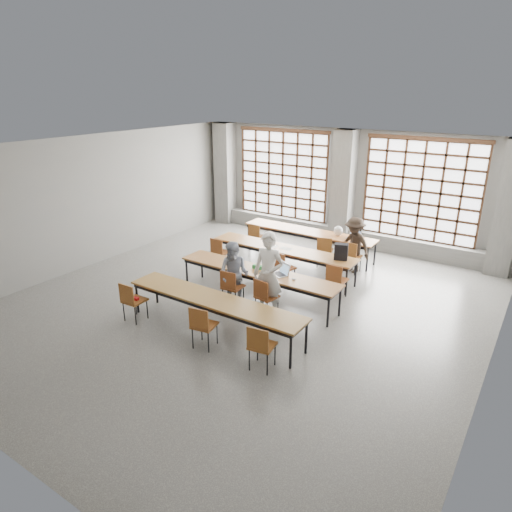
# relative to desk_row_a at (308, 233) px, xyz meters

# --- Properties ---
(floor) EXTENTS (11.00, 11.00, 0.00)m
(floor) POSITION_rel_desk_row_a_xyz_m (0.35, -3.71, -0.66)
(floor) COLOR #4E4E4B
(floor) RESTS_ON ground
(ceiling) EXTENTS (11.00, 11.00, 0.00)m
(ceiling) POSITION_rel_desk_row_a_xyz_m (0.35, -3.71, 2.84)
(ceiling) COLOR silver
(ceiling) RESTS_ON floor
(wall_back) EXTENTS (10.00, 0.00, 10.00)m
(wall_back) POSITION_rel_desk_row_a_xyz_m (0.35, 1.79, 1.09)
(wall_back) COLOR slate
(wall_back) RESTS_ON floor
(wall_left) EXTENTS (0.00, 11.00, 11.00)m
(wall_left) POSITION_rel_desk_row_a_xyz_m (-4.65, -3.71, 1.09)
(wall_left) COLOR slate
(wall_left) RESTS_ON floor
(wall_right) EXTENTS (0.00, 11.00, 11.00)m
(wall_right) POSITION_rel_desk_row_a_xyz_m (5.35, -3.71, 1.09)
(wall_right) COLOR slate
(wall_right) RESTS_ON floor
(column_left) EXTENTS (0.60, 0.55, 3.50)m
(column_left) POSITION_rel_desk_row_a_xyz_m (-4.15, 1.51, 1.09)
(column_left) COLOR #565653
(column_left) RESTS_ON floor
(column_mid) EXTENTS (0.60, 0.55, 3.50)m
(column_mid) POSITION_rel_desk_row_a_xyz_m (0.35, 1.51, 1.09)
(column_mid) COLOR #565653
(column_mid) RESTS_ON floor
(column_right) EXTENTS (0.60, 0.55, 3.50)m
(column_right) POSITION_rel_desk_row_a_xyz_m (4.85, 1.51, 1.09)
(column_right) COLOR #565653
(column_right) RESTS_ON floor
(window_left) EXTENTS (3.32, 0.12, 3.00)m
(window_left) POSITION_rel_desk_row_a_xyz_m (-1.90, 1.71, 1.24)
(window_left) COLOR white
(window_left) RESTS_ON wall_back
(window_right) EXTENTS (3.32, 0.12, 3.00)m
(window_right) POSITION_rel_desk_row_a_xyz_m (2.60, 1.71, 1.24)
(window_right) COLOR white
(window_right) RESTS_ON wall_back
(sill_ledge) EXTENTS (9.80, 0.35, 0.50)m
(sill_ledge) POSITION_rel_desk_row_a_xyz_m (0.35, 1.59, -0.41)
(sill_ledge) COLOR #565653
(sill_ledge) RESTS_ON floor
(desk_row_a) EXTENTS (4.00, 0.70, 0.73)m
(desk_row_a) POSITION_rel_desk_row_a_xyz_m (0.00, 0.00, 0.00)
(desk_row_a) COLOR brown
(desk_row_a) RESTS_ON floor
(desk_row_b) EXTENTS (4.00, 0.70, 0.73)m
(desk_row_b) POSITION_rel_desk_row_a_xyz_m (0.12, -1.69, 0.00)
(desk_row_b) COLOR brown
(desk_row_b) RESTS_ON floor
(desk_row_c) EXTENTS (4.00, 0.70, 0.73)m
(desk_row_c) POSITION_rel_desk_row_a_xyz_m (0.43, -3.33, 0.00)
(desk_row_c) COLOR brown
(desk_row_c) RESTS_ON floor
(desk_row_d) EXTENTS (4.00, 0.70, 0.73)m
(desk_row_d) POSITION_rel_desk_row_a_xyz_m (0.52, -5.04, 0.00)
(desk_row_d) COLOR brown
(desk_row_d) RESTS_ON floor
(chair_back_left) EXTENTS (0.43, 0.43, 0.88)m
(chair_back_left) POSITION_rel_desk_row_a_xyz_m (-1.40, -0.63, -0.13)
(chair_back_left) COLOR brown
(chair_back_left) RESTS_ON floor
(chair_back_mid) EXTENTS (0.53, 0.53, 0.88)m
(chair_back_mid) POSITION_rel_desk_row_a_xyz_m (0.82, -0.63, -0.13)
(chair_back_mid) COLOR brown
(chair_back_mid) RESTS_ON floor
(chair_back_right) EXTENTS (0.44, 0.45, 0.88)m
(chair_back_right) POSITION_rel_desk_row_a_xyz_m (1.60, -0.63, -0.13)
(chair_back_right) COLOR brown
(chair_back_right) RESTS_ON floor
(chair_mid_left) EXTENTS (0.42, 0.43, 0.88)m
(chair_mid_left) POSITION_rel_desk_row_a_xyz_m (-1.48, -2.31, -0.13)
(chair_mid_left) COLOR brown
(chair_mid_left) RESTS_ON floor
(chair_mid_centre) EXTENTS (0.53, 0.53, 0.88)m
(chair_mid_centre) POSITION_rel_desk_row_a_xyz_m (0.50, -2.31, -0.13)
(chair_mid_centre) COLOR brown
(chair_mid_centre) RESTS_ON floor
(chair_mid_right) EXTENTS (0.44, 0.44, 0.88)m
(chair_mid_right) POSITION_rel_desk_row_a_xyz_m (1.92, -2.31, -0.13)
(chair_mid_right) COLOR brown
(chair_mid_right) RESTS_ON floor
(chair_front_left) EXTENTS (0.45, 0.45, 0.88)m
(chair_front_left) POSITION_rel_desk_row_a_xyz_m (0.13, -3.96, -0.13)
(chair_front_left) COLOR brown
(chair_front_left) RESTS_ON floor
(chair_front_right) EXTENTS (0.48, 0.48, 0.88)m
(chair_front_right) POSITION_rel_desk_row_a_xyz_m (1.02, -3.96, -0.13)
(chair_front_right) COLOR maroon
(chair_front_right) RESTS_ON floor
(chair_near_left) EXTENTS (0.43, 0.44, 0.88)m
(chair_near_left) POSITION_rel_desk_row_a_xyz_m (-1.18, -5.67, -0.13)
(chair_near_left) COLOR brown
(chair_near_left) RESTS_ON floor
(chair_near_mid) EXTENTS (0.49, 0.49, 0.88)m
(chair_near_mid) POSITION_rel_desk_row_a_xyz_m (0.73, -5.67, -0.13)
(chair_near_mid) COLOR brown
(chair_near_mid) RESTS_ON floor
(chair_near_right) EXTENTS (0.48, 0.48, 0.88)m
(chair_near_right) POSITION_rel_desk_row_a_xyz_m (2.03, -5.67, -0.13)
(chair_near_right) COLOR brown
(chair_near_right) RESTS_ON floor
(student_male) EXTENTS (0.73, 0.52, 1.87)m
(student_male) POSITION_rel_desk_row_a_xyz_m (1.03, -3.83, 0.27)
(student_male) COLOR silver
(student_male) RESTS_ON floor
(student_female) EXTENTS (0.81, 0.69, 1.48)m
(student_female) POSITION_rel_desk_row_a_xyz_m (0.13, -3.83, 0.08)
(student_female) COLOR navy
(student_female) RESTS_ON floor
(student_back) EXTENTS (1.09, 0.80, 1.50)m
(student_back) POSITION_rel_desk_row_a_xyz_m (1.60, -0.50, 0.09)
(student_back) COLOR black
(student_back) RESTS_ON floor
(laptop_front) EXTENTS (0.46, 0.43, 0.26)m
(laptop_front) POSITION_rel_desk_row_a_xyz_m (1.01, -3.23, 0.13)
(laptop_front) COLOR #AEAEB2
(laptop_front) RESTS_ON desk_row_c
(laptop_back) EXTENTS (0.38, 0.32, 0.26)m
(laptop_back) POSITION_rel_desk_row_a_xyz_m (1.35, 0.11, 0.13)
(laptop_back) COLOR #A9A9AD
(laptop_back) RESTS_ON desk_row_a
(mouse) EXTENTS (0.10, 0.07, 0.04)m
(mouse) POSITION_rel_desk_row_a_xyz_m (1.38, -3.35, 0.08)
(mouse) COLOR silver
(mouse) RESTS_ON desk_row_c
(green_box) EXTENTS (0.26, 0.12, 0.09)m
(green_box) POSITION_rel_desk_row_a_xyz_m (0.38, -3.25, 0.11)
(green_box) COLOR #287C37
(green_box) RESTS_ON desk_row_c
(phone) EXTENTS (0.13, 0.06, 0.01)m
(phone) POSITION_rel_desk_row_a_xyz_m (0.61, -3.43, 0.07)
(phone) COLOR black
(phone) RESTS_ON desk_row_c
(paper_sheet_b) EXTENTS (0.34, 0.27, 0.00)m
(paper_sheet_b) POSITION_rel_desk_row_a_xyz_m (-0.18, -1.74, 0.07)
(paper_sheet_b) COLOR white
(paper_sheet_b) RESTS_ON desk_row_b
(paper_sheet_c) EXTENTS (0.31, 0.23, 0.00)m
(paper_sheet_c) POSITION_rel_desk_row_a_xyz_m (0.22, -1.69, 0.07)
(paper_sheet_c) COLOR silver
(paper_sheet_c) RESTS_ON desk_row_b
(backpack) EXTENTS (0.37, 0.29, 0.40)m
(backpack) POSITION_rel_desk_row_a_xyz_m (1.72, -1.64, 0.27)
(backpack) COLOR black
(backpack) RESTS_ON desk_row_b
(plastic_bag) EXTENTS (0.32, 0.29, 0.29)m
(plastic_bag) POSITION_rel_desk_row_a_xyz_m (0.90, 0.05, 0.21)
(plastic_bag) COLOR white
(plastic_bag) RESTS_ON desk_row_a
(red_pouch) EXTENTS (0.21, 0.11, 0.06)m
(red_pouch) POSITION_rel_desk_row_a_xyz_m (-1.18, -5.59, -0.16)
(red_pouch) COLOR #B41619
(red_pouch) RESTS_ON chair_near_left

